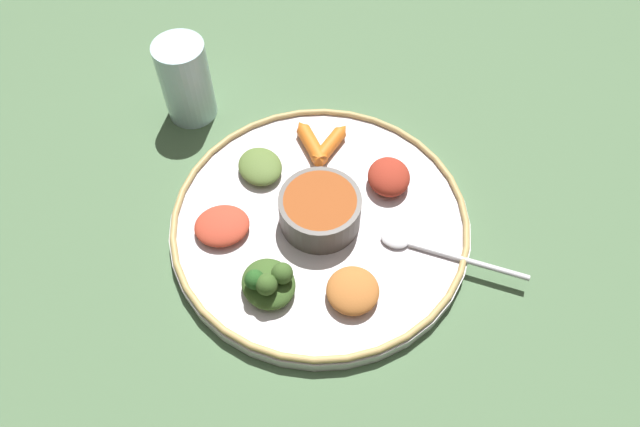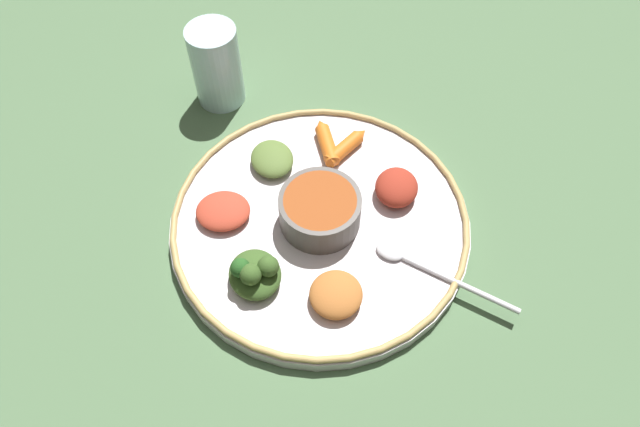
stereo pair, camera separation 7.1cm
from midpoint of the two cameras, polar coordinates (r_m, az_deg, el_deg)
name	(u,v)px [view 2 (the right image)]	position (r m, az deg, el deg)	size (l,w,h in m)	color
ground_plane	(320,228)	(0.74, 2.75, -1.61)	(2.40, 2.40, 0.00)	#4C6B47
platter	(320,224)	(0.73, 2.78, -1.24)	(0.37, 0.37, 0.02)	silver
platter_rim	(320,219)	(0.72, 2.82, -0.74)	(0.36, 0.36, 0.01)	tan
center_bowl	(320,209)	(0.71, 2.88, 0.18)	(0.10, 0.10, 0.04)	#4C4742
spoon	(423,267)	(0.71, 12.78, -5.23)	(0.07, 0.17, 0.01)	silver
greens_pile	(255,273)	(0.67, -3.27, -5.96)	(0.08, 0.08, 0.05)	#385623
carrot_near_spoon	(347,146)	(0.79, 5.18, 6.27)	(0.07, 0.02, 0.02)	orange
carrot_outer	(326,142)	(0.79, 3.20, 6.73)	(0.05, 0.07, 0.02)	orange
mound_berbere_red	(223,211)	(0.73, -6.54, 0.03)	(0.07, 0.06, 0.02)	#B73D28
mound_beet	(397,187)	(0.75, 10.08, 2.29)	(0.06, 0.05, 0.03)	maroon
mound_chickpea	(336,295)	(0.67, 4.64, -8.01)	(0.06, 0.06, 0.02)	#B2662D
mound_collards	(272,159)	(0.77, -1.98, 5.08)	(0.06, 0.05, 0.02)	#567033
drinking_glass	(217,70)	(0.86, -7.44, 13.33)	(0.07, 0.07, 0.12)	silver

